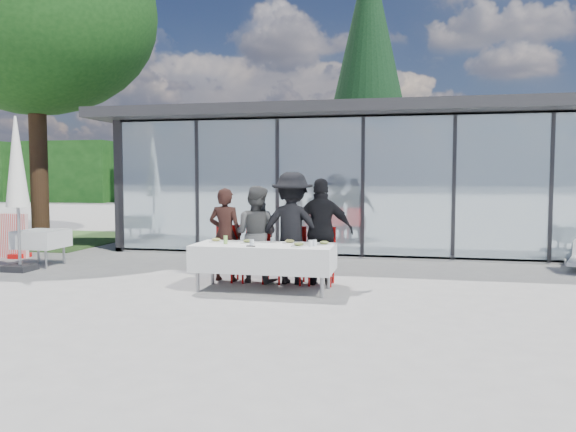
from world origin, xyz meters
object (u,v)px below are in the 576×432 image
Objects in this scene: diner_a at (225,234)px; plate_b at (248,242)px; diner_d at (322,232)px; plate_c at (290,242)px; plate_extra at (299,245)px; spare_table_left at (42,239)px; deciduous_tree at (34,14)px; juice_bottle at (226,240)px; diner_chair_a at (226,250)px; folded_eyeglasses at (251,246)px; diner_c at (292,228)px; diner_b at (256,234)px; spare_chair_b at (507,237)px; diner_chair_d at (322,253)px; plate_d at (324,243)px; diner_chair_c at (293,252)px; diner_chair_b at (257,251)px; dining_table at (264,257)px; conifer_tree at (368,66)px; plate_a at (216,240)px; market_umbrella at (17,171)px.

diner_a is 0.85m from plate_b.
diner_d is 0.68m from plate_c.
plate_extra reaches higher than spare_table_left.
plate_extra is 0.03× the size of deciduous_tree.
plate_b is 0.36m from juice_bottle.
diner_chair_a is 1.34m from folded_eyeglasses.
diner_b is at bearing 0.32° from diner_c.
diner_b reaches higher than spare_chair_b.
juice_bottle is (0.26, -0.77, -0.00)m from diner_a.
plate_b is 0.45m from folded_eyeglasses.
diner_chair_d is 0.70m from plate_d.
diner_chair_a reaches higher than folded_eyeglasses.
diner_c is 1.97× the size of diner_chair_c.
diner_c reaches higher than diner_b.
deciduous_tree is at bearing 125.97° from spare_table_left.
plate_d is (1.29, -0.65, 0.24)m from diner_chair_b.
conifer_tree is (0.75, 12.81, 5.45)m from dining_table.
juice_bottle is (-1.46, -0.77, -0.09)m from diner_d.
diner_chair_d is (1.16, 0.05, -0.30)m from diner_b.
diner_chair_a is 3.95× the size of plate_c.
diner_b is at bearing -5.36° from diner_chair_a.
diner_c reaches higher than plate_a.
diner_d is 7.34× the size of plate_c.
market_umbrella reaches higher than diner_chair_d.
folded_eyeglasses is at bearing 128.91° from diner_a.
diner_chair_b is 3.95× the size of plate_extra.
plate_extra is at bearing -34.07° from deciduous_tree.
diner_chair_b is 0.84m from plate_a.
plate_a is at bearing -9.06° from market_umbrella.
diner_chair_a is 1.20m from diner_chair_c.
diner_chair_c reaches higher than juice_bottle.
dining_table is 0.39m from plate_b.
plate_extra is at bearing -9.99° from market_umbrella.
spare_table_left is 0.88× the size of spare_chair_b.
deciduous_tree is at bearing 145.93° from plate_extra.
plate_d is (0.97, 0.10, 0.24)m from dining_table.
diner_chair_c is at bearing 67.61° from folded_eyeglasses.
diner_chair_c reaches higher than folded_eyeglasses.
plate_c is (0.70, -0.49, -0.06)m from diner_b.
juice_bottle is at bearing 175.04° from plate_extra.
dining_table is at bearing -9.89° from plate_a.
diner_chair_a is 0.33× the size of market_umbrella.
diner_a is at bearing -147.43° from spare_chair_b.
spare_chair_b is (3.98, 3.84, -0.24)m from plate_c.
diner_c reaches higher than plate_extra.
juice_bottle is at bearing -164.39° from plate_c.
diner_a is 1.68× the size of diner_chair_b.
plate_a is 1.83m from plate_d.
market_umbrella is (-5.13, 0.83, 1.40)m from dining_table.
diner_a is at bearing -174.64° from diner_chair_b.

